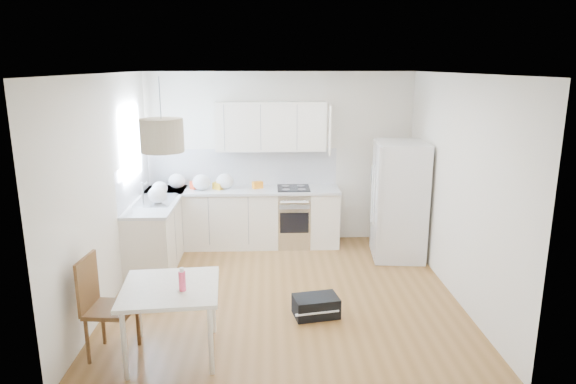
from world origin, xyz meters
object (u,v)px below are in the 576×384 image
(refrigerator, at_px, (400,200))
(dining_chair, at_px, (111,307))
(gym_bag, at_px, (316,306))
(dining_table, at_px, (171,294))

(refrigerator, relative_size, dining_chair, 1.69)
(gym_bag, bearing_deg, dining_chair, -171.68)
(dining_table, relative_size, gym_bag, 1.98)
(dining_table, bearing_deg, dining_chair, 173.22)
(dining_table, bearing_deg, gym_bag, 22.01)
(refrigerator, relative_size, dining_table, 1.75)
(dining_chair, bearing_deg, gym_bag, 24.78)
(refrigerator, xyz_separation_m, gym_bag, (-1.40, -1.87, -0.75))
(dining_table, distance_m, gym_bag, 1.75)
(refrigerator, xyz_separation_m, dining_table, (-2.89, -2.61, -0.22))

